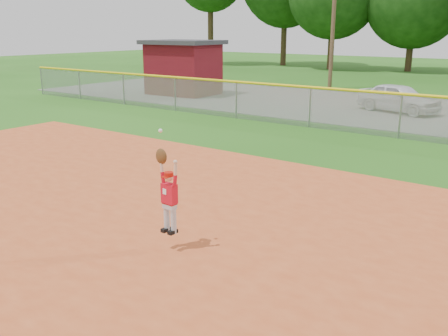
{
  "coord_description": "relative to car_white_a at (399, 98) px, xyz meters",
  "views": [
    {
      "loc": [
        4.96,
        -6.79,
        3.58
      ],
      "look_at": [
        -0.26,
        0.36,
        1.1
      ],
      "focal_mm": 40.0,
      "sensor_mm": 36.0,
      "label": 1
    }
  ],
  "objects": [
    {
      "name": "parking_strip",
      "position": [
        1.73,
        0.63,
        -0.64
      ],
      "size": [
        44.0,
        10.0,
        0.03
      ],
      "primitive_type": "cube",
      "color": "slate",
      "rests_on": "ground"
    },
    {
      "name": "utility_shed",
      "position": [
        -11.74,
        -0.74,
        0.86
      ],
      "size": [
        4.1,
        3.25,
        2.98
      ],
      "color": "#530B12",
      "rests_on": "ground"
    },
    {
      "name": "outfield_fence",
      "position": [
        1.73,
        -5.37,
        0.23
      ],
      "size": [
        40.06,
        0.1,
        1.55
      ],
      "color": "gray",
      "rests_on": "ground"
    },
    {
      "name": "car_white_a",
      "position": [
        0.0,
        0.0,
        0.0
      ],
      "size": [
        3.94,
        2.46,
        1.25
      ],
      "primitive_type": "imported",
      "rotation": [
        0.0,
        0.0,
        1.28
      ],
      "color": "silver",
      "rests_on": "parking_strip"
    },
    {
      "name": "ballplayer",
      "position": [
        1.45,
        -16.51,
        0.38
      ],
      "size": [
        0.46,
        0.2,
        1.72
      ],
      "color": "silver",
      "rests_on": "ground"
    },
    {
      "name": "ground",
      "position": [
        1.73,
        -15.37,
        -0.66
      ],
      "size": [
        120.0,
        120.0,
        0.0
      ],
      "primitive_type": "plane",
      "color": "#235914",
      "rests_on": "ground"
    },
    {
      "name": "clay_infield",
      "position": [
        1.73,
        -18.37,
        -0.64
      ],
      "size": [
        24.0,
        16.0,
        0.04
      ],
      "primitive_type": "cube",
      "color": "#BA4B21",
      "rests_on": "ground"
    }
  ]
}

